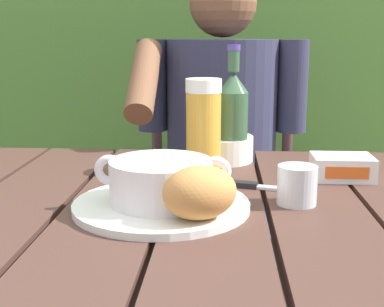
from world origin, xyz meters
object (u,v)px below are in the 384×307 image
Objects in this scene: person_eating at (220,148)px; water_glass_small at (297,185)px; table_knife at (256,186)px; diner_bowl at (221,148)px; beer_bottle at (233,116)px; bread_roll at (200,192)px; chair_near_diner at (221,210)px; butter_tub at (342,167)px; soup_bowl at (161,180)px; serving_plate at (161,205)px; beer_glass at (203,125)px.

person_eating is 18.92× the size of water_glass_small.
diner_bowl is at bearing 106.93° from table_knife.
beer_bottle is at bearing -47.34° from diner_bowl.
bread_roll is at bearing -143.39° from water_glass_small.
chair_near_diner is 0.32m from person_eating.
person_eating is at bearing -90.82° from chair_near_diner.
table_knife is at bearing -84.97° from chair_near_diner.
chair_near_diner is 0.75× the size of person_eating.
beer_bottle is 0.09m from diner_bowl.
bread_roll is (-0.03, -0.96, 0.35)m from chair_near_diner.
diner_bowl is (-0.24, 0.14, 0.00)m from butter_tub.
soup_bowl reaches higher than butter_tub.
bread_roll is 2.11× the size of water_glass_small.
table_knife is (0.09, 0.20, -0.05)m from bread_roll.
bread_roll is at bearing -91.82° from person_eating.
diner_bowl reaches higher than serving_plate.
chair_near_diner is 1.02m from bread_roll.
butter_tub is (0.11, 0.17, -0.01)m from water_glass_small.
serving_plate is at bearing 90.00° from soup_bowl.
beer_glass reaches higher than bread_roll.
bread_roll reaches higher than water_glass_small.
chair_near_diner reaches higher than diner_bowl.
table_knife is (-0.06, 0.09, -0.03)m from water_glass_small.
person_eating is 4.89× the size of beer_bottle.
person_eating is 6.58× the size of beer_glass.
chair_near_diner reaches higher than water_glass_small.
person_eating reaches higher than butter_tub.
beer_glass is 1.16× the size of table_knife.
water_glass_small is at bearing -69.70° from beer_bottle.
person_eating is 0.40m from beer_bottle.
beer_bottle is (0.05, 0.40, 0.05)m from bread_roll.
bread_roll is (0.07, -0.08, 0.05)m from serving_plate.
bread_roll is 0.40m from beer_bottle.
chair_near_diner is 4.33× the size of soup_bowl.
water_glass_small is (0.13, -0.84, 0.33)m from chair_near_diner.
water_glass_small is (0.22, 0.04, -0.02)m from soup_bowl.
chair_near_diner is at bearing 95.03° from table_knife.
soup_bowl is 1.32× the size of table_knife.
soup_bowl is 3.27× the size of water_glass_small.
butter_tub is (0.27, -0.05, -0.07)m from beer_glass.
soup_bowl is 1.87× the size of butter_tub.
beer_glass is 0.18m from table_knife.
soup_bowl is at bearing -110.35° from beer_bottle.
beer_glass reaches higher than butter_tub.
person_eating is 10.81× the size of butter_tub.
soup_bowl reaches higher than table_knife.
beer_bottle is at bearing 102.14° from table_knife.
soup_bowl is 0.10m from bread_roll.
beer_glass reaches higher than table_knife.
beer_bottle reaches higher than bread_roll.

